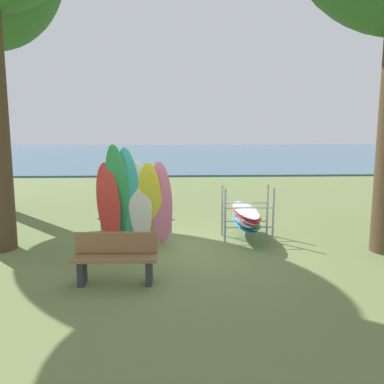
% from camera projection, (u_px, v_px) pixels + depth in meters
% --- Properties ---
extents(ground_plane, '(80.00, 80.00, 0.00)m').
position_uv_depth(ground_plane, '(187.00, 249.00, 8.80)').
color(ground_plane, olive).
extents(lake_water, '(80.00, 36.00, 0.10)m').
position_uv_depth(lake_water, '(178.00, 154.00, 39.08)').
color(lake_water, '#38607A').
rests_on(lake_water, ground).
extents(leaning_board_pile, '(1.74, 0.81, 2.27)m').
position_uv_depth(leaning_board_pile, '(134.00, 201.00, 8.90)').
color(leaning_board_pile, red).
rests_on(leaning_board_pile, ground).
extents(board_storage_rack, '(1.15, 2.13, 1.25)m').
position_uv_depth(board_storage_rack, '(245.00, 216.00, 9.55)').
color(board_storage_rack, '#9EA0A5').
rests_on(board_storage_rack, ground).
extents(park_bench, '(1.41, 0.43, 0.85)m').
position_uv_depth(park_bench, '(116.00, 257.00, 6.84)').
color(park_bench, '#2D2D33').
rests_on(park_bench, ground).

